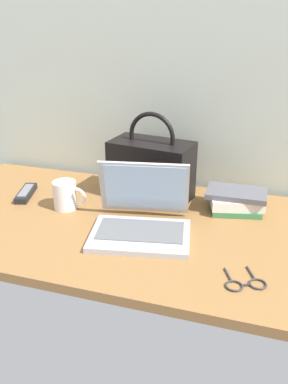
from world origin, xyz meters
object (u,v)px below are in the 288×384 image
handbag (151,169)px  book_stack (236,200)px  laptop (142,218)px  eyeglasses (246,284)px  remote_control_far (26,193)px  coffee_mug (66,195)px

handbag → book_stack: bearing=-2.6°
laptop → eyeglasses: 0.40m
handbag → remote_control_far: bearing=-163.8°
remote_control_far → handbag: 0.50m
coffee_mug → eyeglasses: size_ratio=0.94×
coffee_mug → remote_control_far: 0.21m
eyeglasses → handbag: 0.61m
coffee_mug → handbag: bearing=34.8°
eyeglasses → handbag: handbag is taller
remote_control_far → book_stack: book_stack is taller
coffee_mug → laptop: bearing=-14.4°
laptop → handbag: 0.28m
remote_control_far → coffee_mug: bearing=-13.8°
coffee_mug → handbag: handbag is taller
laptop → remote_control_far: bearing=165.9°
handbag → laptop: bearing=-79.8°
laptop → eyeglasses: laptop is taller
book_stack → coffee_mug: bearing=-163.8°
laptop → handbag: bearing=100.2°
coffee_mug → remote_control_far: bearing=166.2°
laptop → coffee_mug: laptop is taller
coffee_mug → book_stack: coffee_mug is taller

